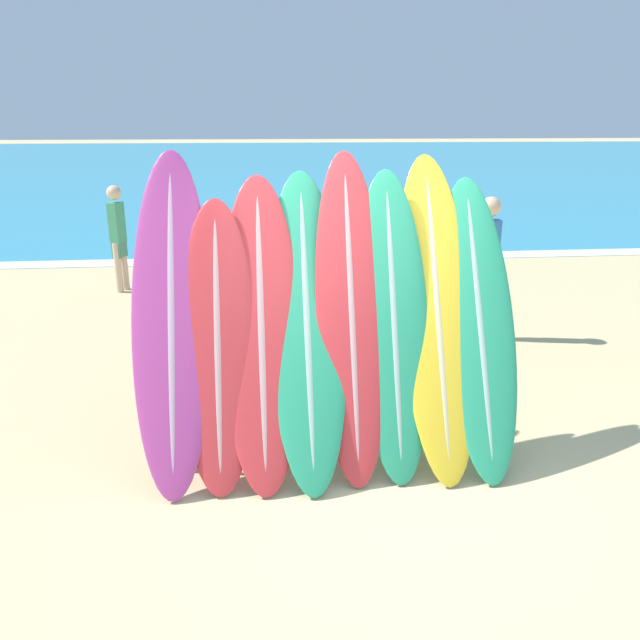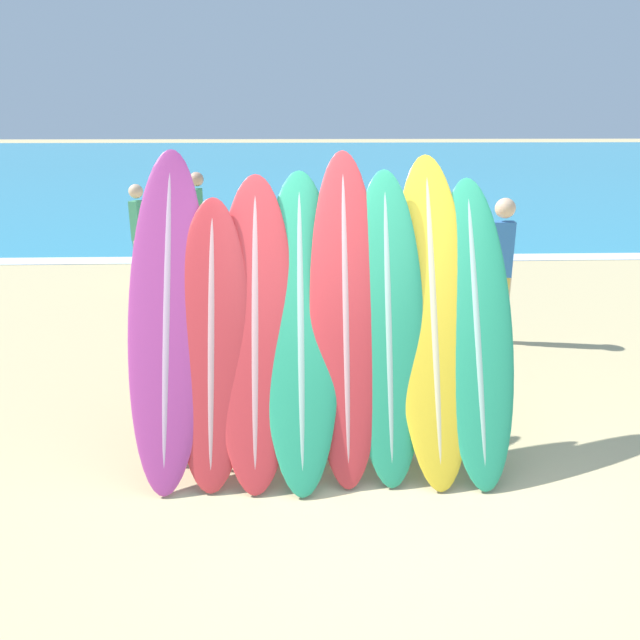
# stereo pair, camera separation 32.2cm
# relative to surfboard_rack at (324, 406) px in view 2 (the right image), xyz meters

# --- Properties ---
(ground_plane) EXTENTS (160.00, 160.00, 0.00)m
(ground_plane) POSITION_rel_surfboard_rack_xyz_m (0.39, -0.55, -0.49)
(ground_plane) COLOR tan
(ocean_water) EXTENTS (120.00, 60.00, 0.01)m
(ocean_water) POSITION_rel_surfboard_rack_xyz_m (0.39, 36.69, -0.48)
(ocean_water) COLOR teal
(ocean_water) RESTS_ON ground_plane
(surfboard_rack) EXTENTS (2.64, 0.04, 0.90)m
(surfboard_rack) POSITION_rel_surfboard_rack_xyz_m (0.00, 0.00, 0.00)
(surfboard_rack) COLOR #47474C
(surfboard_rack) RESTS_ON ground_plane
(surfboard_slot_0) EXTENTS (0.58, 1.24, 2.38)m
(surfboard_slot_0) POSITION_rel_surfboard_rack_xyz_m (-1.16, 0.11, 0.70)
(surfboard_slot_0) COLOR #B23D8E
(surfboard_slot_0) RESTS_ON ground_plane
(surfboard_slot_1) EXTENTS (0.57, 1.00, 2.03)m
(surfboard_slot_1) POSITION_rel_surfboard_rack_xyz_m (-0.83, 0.03, 0.53)
(surfboard_slot_1) COLOR red
(surfboard_slot_1) RESTS_ON ground_plane
(surfboard_slot_2) EXTENTS (0.60, 1.18, 2.19)m
(surfboard_slot_2) POSITION_rel_surfboard_rack_xyz_m (-0.51, 0.08, 0.61)
(surfboard_slot_2) COLOR red
(surfboard_slot_2) RESTS_ON ground_plane
(surfboard_slot_3) EXTENTS (0.59, 1.29, 2.21)m
(surfboard_slot_3) POSITION_rel_surfboard_rack_xyz_m (-0.17, 0.09, 0.62)
(surfboard_slot_3) COLOR #289E70
(surfboard_slot_3) RESTS_ON ground_plane
(surfboard_slot_4) EXTENTS (0.54, 1.12, 2.37)m
(surfboard_slot_4) POSITION_rel_surfboard_rack_xyz_m (0.16, 0.10, 0.70)
(surfboard_slot_4) COLOR red
(surfboard_slot_4) RESTS_ON ground_plane
(surfboard_slot_5) EXTENTS (0.54, 1.04, 2.23)m
(surfboard_slot_5) POSITION_rel_surfboard_rack_xyz_m (0.48, 0.07, 0.63)
(surfboard_slot_5) COLOR #289E70
(surfboard_slot_5) RESTS_ON ground_plane
(surfboard_slot_6) EXTENTS (0.58, 1.26, 2.33)m
(surfboard_slot_6) POSITION_rel_surfboard_rack_xyz_m (0.83, 0.12, 0.68)
(surfboard_slot_6) COLOR yellow
(surfboard_slot_6) RESTS_ON ground_plane
(surfboard_slot_7) EXTENTS (0.56, 1.20, 2.16)m
(surfboard_slot_7) POSITION_rel_surfboard_rack_xyz_m (1.15, 0.07, 0.59)
(surfboard_slot_7) COLOR #289E70
(surfboard_slot_7) RESTS_ON ground_plane
(person_near_water) EXTENTS (0.23, 0.27, 1.63)m
(person_near_water) POSITION_rel_surfboard_rack_xyz_m (-2.64, 5.42, 0.40)
(person_near_water) COLOR beige
(person_near_water) RESTS_ON ground_plane
(person_mid_beach) EXTENTS (0.28, 0.26, 1.65)m
(person_mid_beach) POSITION_rel_surfboard_rack_xyz_m (1.25, 4.74, 0.41)
(person_mid_beach) COLOR #A87A5B
(person_mid_beach) RESTS_ON ground_plane
(person_far_left) EXTENTS (0.29, 0.23, 1.73)m
(person_far_left) POSITION_rel_surfboard_rack_xyz_m (2.18, 2.69, 0.46)
(person_far_left) COLOR beige
(person_far_left) RESTS_ON ground_plane
(person_far_right) EXTENTS (0.23, 0.29, 1.75)m
(person_far_right) POSITION_rel_surfboard_rack_xyz_m (-1.83, 6.19, 0.47)
(person_far_right) COLOR tan
(person_far_right) RESTS_ON ground_plane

